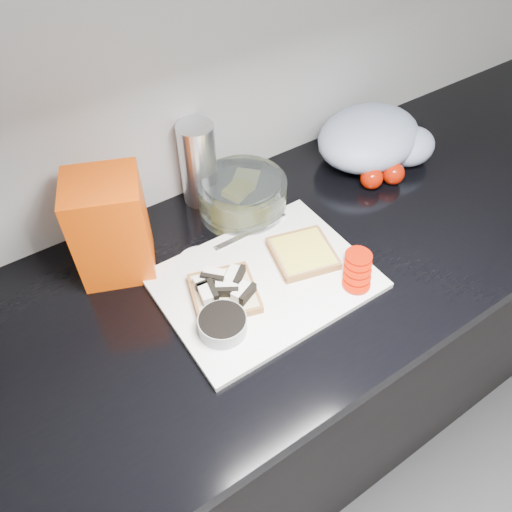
{
  "coord_description": "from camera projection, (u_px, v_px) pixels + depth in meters",
  "views": [
    {
      "loc": [
        -0.48,
        0.65,
        1.65
      ],
      "look_at": [
        -0.11,
        1.2,
        0.95
      ],
      "focal_mm": 35.0,
      "sensor_mm": 36.0,
      "label": 1
    }
  ],
  "objects": [
    {
      "name": "grocery_bag",
      "position": [
        375.0,
        138.0,
        1.22
      ],
      "size": [
        0.31,
        0.26,
        0.12
      ],
      "rotation": [
        0.0,
        0.0,
        0.16
      ],
      "color": "#ABB8D3",
      "rests_on": "countertop"
    },
    {
      "name": "bread_bag",
      "position": [
        111.0,
        227.0,
        0.93
      ],
      "size": [
        0.17,
        0.17,
        0.21
      ],
      "primitive_type": "cube",
      "rotation": [
        0.0,
        0.0,
        -0.38
      ],
      "color": "#F43004",
      "rests_on": "countertop"
    },
    {
      "name": "cutting_board",
      "position": [
        265.0,
        281.0,
        0.98
      ],
      "size": [
        0.4,
        0.3,
        0.01
      ],
      "primitive_type": "cube",
      "color": "white",
      "rests_on": "countertop"
    },
    {
      "name": "seed_tub",
      "position": [
        223.0,
        325.0,
        0.88
      ],
      "size": [
        0.09,
        0.09,
        0.04
      ],
      "color": "#969B9B",
      "rests_on": "countertop"
    },
    {
      "name": "glass_bowl",
      "position": [
        242.0,
        196.0,
        1.1
      ],
      "size": [
        0.19,
        0.19,
        0.08
      ],
      "rotation": [
        0.0,
        0.0,
        0.4
      ],
      "color": "silver",
      "rests_on": "countertop"
    },
    {
      "name": "knife",
      "position": [
        260.0,
        227.0,
        1.07
      ],
      "size": [
        0.18,
        0.02,
        0.01
      ],
      "rotation": [
        0.0,
        0.0,
        0.01
      ],
      "color": "silver",
      "rests_on": "cutting_board"
    },
    {
      "name": "base_cabinet",
      "position": [
        289.0,
        367.0,
        1.38
      ],
      "size": [
        3.5,
        0.6,
        0.86
      ],
      "primitive_type": "cube",
      "color": "black",
      "rests_on": "ground"
    },
    {
      "name": "steel_canister",
      "position": [
        198.0,
        164.0,
        1.08
      ],
      "size": [
        0.08,
        0.08,
        0.19
      ],
      "primitive_type": "cylinder",
      "color": "silver",
      "rests_on": "countertop"
    },
    {
      "name": "bread_left",
      "position": [
        224.0,
        291.0,
        0.93
      ],
      "size": [
        0.15,
        0.15,
        0.04
      ],
      "rotation": [
        0.0,
        0.0,
        -0.29
      ],
      "color": "beige",
      "rests_on": "cutting_board"
    },
    {
      "name": "tub_lid",
      "position": [
        198.0,
        261.0,
        1.01
      ],
      "size": [
        0.09,
        0.09,
        0.01
      ],
      "primitive_type": "cylinder",
      "rotation": [
        0.0,
        0.0,
        -0.14
      ],
      "color": "white",
      "rests_on": "countertop"
    },
    {
      "name": "whole_tomatoes",
      "position": [
        383.0,
        176.0,
        1.17
      ],
      "size": [
        0.11,
        0.07,
        0.05
      ],
      "rotation": [
        0.0,
        0.0,
        0.04
      ],
      "color": "#A41503",
      "rests_on": "countertop"
    },
    {
      "name": "bread_right",
      "position": [
        303.0,
        253.0,
        1.01
      ],
      "size": [
        0.15,
        0.15,
        0.02
      ],
      "rotation": [
        0.0,
        0.0,
        -0.26
      ],
      "color": "beige",
      "rests_on": "cutting_board"
    },
    {
      "name": "countertop",
      "position": [
        299.0,
        256.0,
        1.06
      ],
      "size": [
        3.5,
        0.64,
        0.04
      ],
      "primitive_type": "cube",
      "color": "black",
      "rests_on": "base_cabinet"
    },
    {
      "name": "tomato_slices",
      "position": [
        357.0,
        270.0,
        0.97
      ],
      "size": [
        0.11,
        0.11,
        0.02
      ],
      "rotation": [
        0.0,
        0.0,
        0.34
      ],
      "color": "#A41503",
      "rests_on": "cutting_board"
    }
  ]
}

